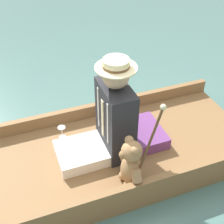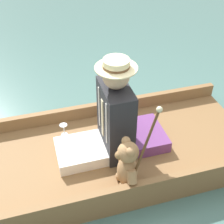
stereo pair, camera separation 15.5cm
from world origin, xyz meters
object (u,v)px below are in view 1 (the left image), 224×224
at_px(seated_person, 109,120).
at_px(walking_cane, 150,143).
at_px(teddy_bear, 131,164).
at_px(wine_glass, 62,130).

xyz_separation_m(seated_person, walking_cane, (-0.47, -0.14, 0.11)).
xyz_separation_m(teddy_bear, wine_glass, (0.72, 0.39, -0.12)).
distance_m(seated_person, walking_cane, 0.50).
bearing_deg(seated_person, teddy_bear, 174.36).
bearing_deg(seated_person, walking_cane, -173.26).
xyz_separation_m(wine_glass, walking_cane, (-0.79, -0.50, 0.37)).
xyz_separation_m(seated_person, teddy_bear, (-0.40, -0.03, -0.14)).
relative_size(wine_glass, walking_cane, 0.16).
distance_m(seated_person, teddy_bear, 0.43).
height_order(teddy_bear, wine_glass, teddy_bear).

